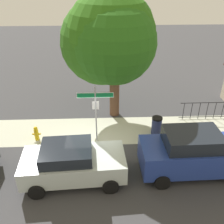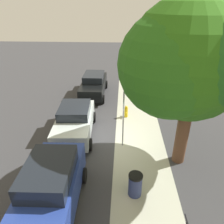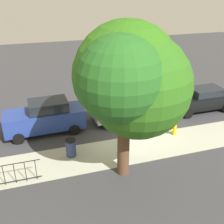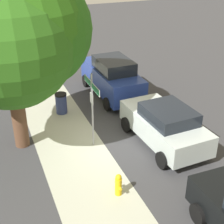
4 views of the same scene
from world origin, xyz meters
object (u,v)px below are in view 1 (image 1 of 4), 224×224
at_px(shade_tree, 111,38).
at_px(fire_hydrant, 36,133).
at_px(street_sign, 96,105).
at_px(car_blue, 195,153).
at_px(car_silver, 73,163).
at_px(trash_bin, 157,126).

xyz_separation_m(shade_tree, fire_hydrant, (-3.90, -2.21, -4.22)).
height_order(street_sign, shade_tree, shade_tree).
bearing_deg(fire_hydrant, car_blue, -20.04).
bearing_deg(shade_tree, car_silver, -109.09).
bearing_deg(shade_tree, trash_bin, -39.32).
distance_m(street_sign, car_blue, 4.94).
bearing_deg(car_blue, trash_bin, 107.59).
bearing_deg(car_silver, fire_hydrant, 123.81).
height_order(shade_tree, trash_bin, shade_tree).
height_order(street_sign, car_silver, street_sign).
bearing_deg(car_blue, fire_hydrant, 158.70).
distance_m(shade_tree, fire_hydrant, 6.15).
distance_m(shade_tree, car_blue, 6.89).
distance_m(car_silver, fire_hydrant, 3.60).
bearing_deg(street_sign, car_silver, -109.32).
height_order(shade_tree, car_blue, shade_tree).
height_order(fire_hydrant, trash_bin, trash_bin).
distance_m(shade_tree, trash_bin, 5.09).
bearing_deg(shade_tree, fire_hydrant, -150.44).
bearing_deg(car_silver, car_blue, -0.80).
relative_size(shade_tree, fire_hydrant, 9.01).
bearing_deg(trash_bin, shade_tree, 140.68).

